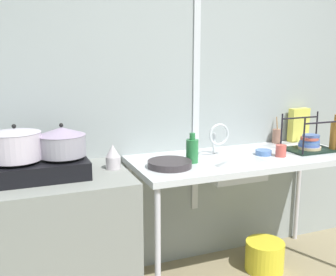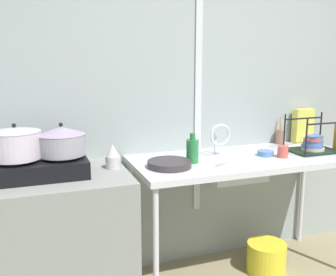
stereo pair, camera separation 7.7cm
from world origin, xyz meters
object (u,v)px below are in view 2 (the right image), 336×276
cup_by_rack (283,152)px  sink_basin (232,169)px  percolator (113,157)px  dish_rack (313,145)px  pot_on_left_burner (15,143)px  small_bowl_on_drainboard (265,153)px  pot_on_right_burner (62,141)px  cereal_box (303,126)px  bucket_on_floor (266,257)px  frying_pan (169,164)px  stove (41,167)px  faucet (220,136)px  utensil_jar (280,137)px  bottle_by_sink (192,150)px

cup_by_rack → sink_basin: bearing=169.2°
percolator → dish_rack: bearing=-2.2°
pot_on_left_burner → sink_basin: size_ratio=0.74×
small_bowl_on_drainboard → pot_on_right_burner: bearing=179.2°
dish_rack → cereal_box: bearing=64.1°
bucket_on_floor → cup_by_rack: bearing=-50.3°
sink_basin → cereal_box: bearing=20.9°
pot_on_right_burner → frying_pan: (0.64, -0.07, -0.18)m
stove → faucet: size_ratio=2.29×
sink_basin → dish_rack: 0.68m
pot_on_left_burner → dish_rack: (2.04, -0.03, -0.16)m
pot_on_left_burner → bucket_on_floor: (1.67, -0.05, -0.99)m
percolator → frying_pan: 0.36m
cereal_box → frying_pan: bearing=-169.3°
pot_on_right_burner → small_bowl_on_drainboard: pot_on_right_burner is taller
cereal_box → pot_on_right_burner: bearing=-176.1°
stove → cereal_box: (2.06, 0.28, 0.08)m
stove → utensil_jar: utensil_jar is taller
bottle_by_sink → pot_on_right_burner: bearing=178.9°
small_bowl_on_drainboard → cereal_box: 0.64m
stove → sink_basin: 1.25m
pot_on_left_burner → frying_pan: size_ratio=1.02×
frying_pan → bottle_by_sink: bottle_by_sink is taller
bottle_by_sink → bucket_on_floor: (0.60, -0.03, -0.86)m
dish_rack → utensil_jar: size_ratio=1.68×
faucet → frying_pan: faucet is taller
dish_rack → cereal_box: cereal_box is taller
pot_on_right_burner → sink_basin: 1.15m
stove → percolator: 0.43m
cup_by_rack → small_bowl_on_drainboard: size_ratio=0.72×
dish_rack → stove: bearing=179.2°
frying_pan → cereal_box: size_ratio=1.03×
pot_on_left_burner → small_bowl_on_drainboard: size_ratio=2.50×
dish_rack → bucket_on_floor: 0.91m
cup_by_rack → bottle_by_sink: (-0.64, 0.09, 0.04)m
pot_on_right_burner → small_bowl_on_drainboard: 1.39m
small_bowl_on_drainboard → dish_rack: bearing=-1.1°
frying_pan → bottle_by_sink: bearing=16.0°
bottle_by_sink → stove: bearing=179.0°
bottle_by_sink → bucket_on_floor: bottle_by_sink is taller
bucket_on_floor → dish_rack: bearing=2.8°
cereal_box → bucket_on_floor: size_ratio=0.95×
pot_on_left_burner → cup_by_rack: (1.72, -0.10, -0.17)m
percolator → bucket_on_floor: bearing=-3.8°
sink_basin → frying_pan: frying_pan is taller
stove → faucet: 1.21m
cereal_box → bottle_by_sink: bearing=-169.4°
faucet → dish_rack: (0.71, -0.12, -0.09)m
percolator → bottle_by_sink: bottle_by_sink is taller
pot_on_right_burner → bottle_by_sink: bearing=-1.1°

